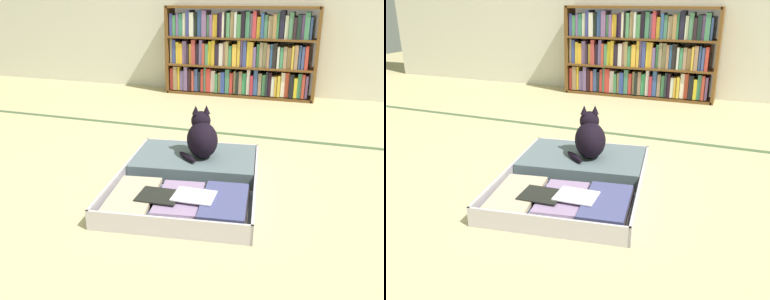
% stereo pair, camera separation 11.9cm
% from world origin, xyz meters
% --- Properties ---
extents(ground_plane, '(10.00, 10.00, 0.00)m').
position_xyz_m(ground_plane, '(0.00, 0.00, 0.00)').
color(ground_plane, tan).
extents(tatami_border, '(4.80, 0.05, 0.00)m').
position_xyz_m(tatami_border, '(0.00, 1.01, 0.00)').
color(tatami_border, '#3E5333').
rests_on(tatami_border, ground_plane).
extents(bookshelf, '(1.50, 0.24, 0.87)m').
position_xyz_m(bookshelf, '(-0.07, 2.26, 0.42)').
color(bookshelf, brown).
rests_on(bookshelf, ground_plane).
extents(open_suitcase, '(0.84, 1.05, 0.09)m').
position_xyz_m(open_suitcase, '(0.13, 0.11, 0.04)').
color(open_suitcase, '#B8AFB4').
rests_on(open_suitcase, ground_plane).
extents(black_cat, '(0.27, 0.28, 0.29)m').
position_xyz_m(black_cat, '(0.14, 0.30, 0.20)').
color(black_cat, black).
rests_on(black_cat, open_suitcase).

